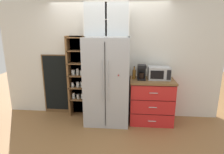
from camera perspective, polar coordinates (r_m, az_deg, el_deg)
name	(u,v)px	position (r m, az deg, el deg)	size (l,w,h in m)	color
ground_plane	(108,120)	(4.20, -1.39, -13.14)	(10.59, 10.59, 0.00)	olive
wall_back_cream	(109,60)	(4.18, -0.88, 5.21)	(4.90, 0.10, 2.55)	silver
refrigerator	(107,81)	(3.86, -1.48, -1.26)	(0.90, 0.73, 1.80)	#ADAFB5
pantry_shelf_column	(78,76)	(4.27, -10.40, 0.17)	(0.46, 0.27, 1.81)	brown
counter_cabinet	(151,101)	(4.06, 11.94, -7.15)	(0.91, 0.62, 0.94)	red
microwave	(159,73)	(3.95, 14.23, 1.19)	(0.44, 0.33, 0.26)	#ADAFB5
coffee_maker	(142,72)	(3.87, 9.08, 1.54)	(0.17, 0.20, 0.31)	black
mug_navy	(152,77)	(3.93, 12.32, -0.12)	(0.12, 0.08, 0.08)	navy
bottle_amber	(134,73)	(3.88, 6.82, 1.14)	(0.07, 0.07, 0.27)	brown
upper_cabinet	(107,20)	(3.77, -1.52, 17.11)	(0.87, 0.32, 0.65)	silver
chalkboard_menu	(56,84)	(4.53, -16.85, -2.12)	(0.60, 0.04, 1.39)	brown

